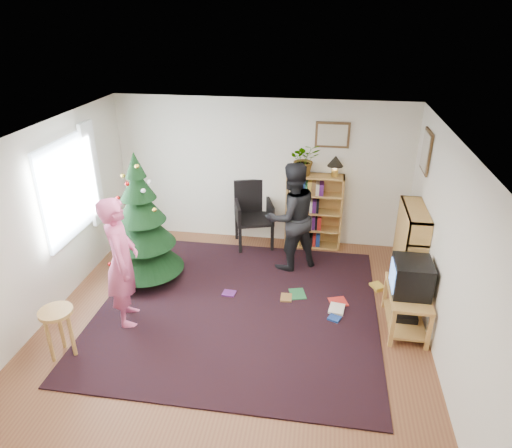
# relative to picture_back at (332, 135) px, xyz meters

# --- Properties ---
(floor) EXTENTS (5.00, 5.00, 0.00)m
(floor) POSITION_rel_picture_back_xyz_m (-1.15, -2.48, -1.95)
(floor) COLOR brown
(floor) RESTS_ON ground
(ceiling) EXTENTS (5.00, 5.00, 0.00)m
(ceiling) POSITION_rel_picture_back_xyz_m (-1.15, -2.48, 0.55)
(ceiling) COLOR white
(ceiling) RESTS_ON wall_back
(wall_back) EXTENTS (5.00, 0.02, 2.50)m
(wall_back) POSITION_rel_picture_back_xyz_m (-1.15, 0.02, -0.70)
(wall_back) COLOR silver
(wall_back) RESTS_ON floor
(wall_front) EXTENTS (5.00, 0.02, 2.50)m
(wall_front) POSITION_rel_picture_back_xyz_m (-1.15, -4.97, -0.70)
(wall_front) COLOR silver
(wall_front) RESTS_ON floor
(wall_left) EXTENTS (0.02, 5.00, 2.50)m
(wall_left) POSITION_rel_picture_back_xyz_m (-3.65, -2.48, -0.70)
(wall_left) COLOR silver
(wall_left) RESTS_ON floor
(wall_right) EXTENTS (0.02, 5.00, 2.50)m
(wall_right) POSITION_rel_picture_back_xyz_m (1.35, -2.48, -0.70)
(wall_right) COLOR silver
(wall_right) RESTS_ON floor
(rug) EXTENTS (3.80, 3.60, 0.02)m
(rug) POSITION_rel_picture_back_xyz_m (-1.15, -2.17, -1.94)
(rug) COLOR black
(rug) RESTS_ON floor
(window_pane) EXTENTS (0.04, 1.20, 1.40)m
(window_pane) POSITION_rel_picture_back_xyz_m (-3.62, -1.88, -0.45)
(window_pane) COLOR silver
(window_pane) RESTS_ON wall_left
(curtain) EXTENTS (0.06, 0.35, 1.60)m
(curtain) POSITION_rel_picture_back_xyz_m (-3.58, -1.18, -0.45)
(curtain) COLOR white
(curtain) RESTS_ON wall_left
(picture_back) EXTENTS (0.55, 0.03, 0.42)m
(picture_back) POSITION_rel_picture_back_xyz_m (0.00, 0.00, 0.00)
(picture_back) COLOR #4C3319
(picture_back) RESTS_ON wall_back
(picture_right) EXTENTS (0.03, 0.50, 0.60)m
(picture_right) POSITION_rel_picture_back_xyz_m (1.33, -0.73, 0.00)
(picture_right) COLOR #4C3319
(picture_right) RESTS_ON wall_right
(christmas_tree) EXTENTS (1.12, 1.12, 2.04)m
(christmas_tree) POSITION_rel_picture_back_xyz_m (-2.66, -1.65, -1.10)
(christmas_tree) COLOR #3F2816
(christmas_tree) RESTS_ON rug
(bookshelf_back) EXTENTS (0.95, 0.30, 1.30)m
(bookshelf_back) POSITION_rel_picture_back_xyz_m (-0.22, -0.14, -1.29)
(bookshelf_back) COLOR #C69147
(bookshelf_back) RESTS_ON floor
(bookshelf_right) EXTENTS (0.30, 0.95, 1.30)m
(bookshelf_right) POSITION_rel_picture_back_xyz_m (1.19, -1.30, -1.29)
(bookshelf_right) COLOR #C69147
(bookshelf_right) RESTS_ON floor
(tv_stand) EXTENTS (0.49, 0.89, 0.55)m
(tv_stand) POSITION_rel_picture_back_xyz_m (1.07, -2.23, -1.63)
(tv_stand) COLOR #C69147
(tv_stand) RESTS_ON floor
(crt_tv) EXTENTS (0.47, 0.50, 0.44)m
(crt_tv) POSITION_rel_picture_back_xyz_m (1.07, -2.23, -1.18)
(crt_tv) COLOR black
(crt_tv) RESTS_ON tv_stand
(armchair) EXTENTS (0.76, 0.78, 1.11)m
(armchair) POSITION_rel_picture_back_xyz_m (-1.23, -0.15, -1.34)
(armchair) COLOR black
(armchair) RESTS_ON rug
(stool) EXTENTS (0.39, 0.39, 0.65)m
(stool) POSITION_rel_picture_back_xyz_m (-3.05, -3.41, -1.45)
(stool) COLOR #C69147
(stool) RESTS_ON floor
(person_standing) EXTENTS (0.62, 0.75, 1.77)m
(person_standing) POSITION_rel_picture_back_xyz_m (-2.55, -2.63, -1.07)
(person_standing) COLOR #C8507D
(person_standing) RESTS_ON rug
(person_by_chair) EXTENTS (1.07, 1.02, 1.75)m
(person_by_chair) POSITION_rel_picture_back_xyz_m (-0.55, -0.91, -1.07)
(person_by_chair) COLOR black
(person_by_chair) RESTS_ON rug
(potted_plant) EXTENTS (0.58, 0.54, 0.54)m
(potted_plant) POSITION_rel_picture_back_xyz_m (-0.42, -0.14, -0.38)
(potted_plant) COLOR gray
(potted_plant) RESTS_ON bookshelf_back
(table_lamp) EXTENTS (0.26, 0.26, 0.35)m
(table_lamp) POSITION_rel_picture_back_xyz_m (0.08, -0.14, -0.41)
(table_lamp) COLOR #A57F33
(table_lamp) RESTS_ON bookshelf_back
(floor_clutter) EXTENTS (2.35, 1.08, 0.08)m
(floor_clutter) POSITION_rel_picture_back_xyz_m (-0.12, -1.84, -1.91)
(floor_clutter) COLOR #A51E19
(floor_clutter) RESTS_ON rug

